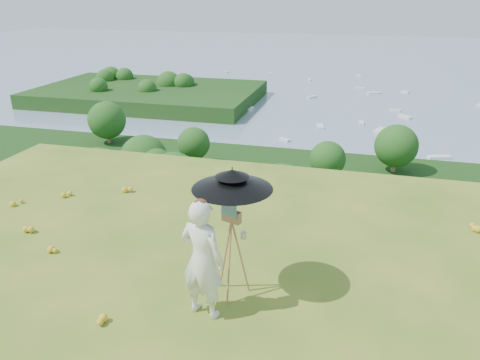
# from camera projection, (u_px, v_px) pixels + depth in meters

# --- Properties ---
(ground) EXTENTS (14.00, 14.00, 0.00)m
(ground) POSITION_uv_depth(u_px,v_px,m) (159.00, 339.00, 6.20)
(ground) COLOR #496F1F
(ground) RESTS_ON ground
(forest_slope) EXTENTS (140.00, 56.00, 22.00)m
(forest_slope) POSITION_uv_depth(u_px,v_px,m) (315.00, 337.00, 48.47)
(forest_slope) COLOR black
(forest_slope) RESTS_ON bay_water
(shoreline_tier) EXTENTS (170.00, 28.00, 8.00)m
(shoreline_tier) POSITION_uv_depth(u_px,v_px,m) (337.00, 224.00, 86.95)
(shoreline_tier) COLOR gray
(shoreline_tier) RESTS_ON bay_water
(bay_water) EXTENTS (700.00, 700.00, 0.00)m
(bay_water) POSITION_uv_depth(u_px,v_px,m) (359.00, 73.00, 234.09)
(bay_water) COLOR slate
(bay_water) RESTS_ON ground
(peninsula) EXTENTS (90.00, 60.00, 12.00)m
(peninsula) POSITION_uv_depth(u_px,v_px,m) (148.00, 87.00, 173.69)
(peninsula) COLOR black
(peninsula) RESTS_ON bay_water
(slope_trees) EXTENTS (110.00, 50.00, 6.00)m
(slope_trees) POSITION_uv_depth(u_px,v_px,m) (324.00, 216.00, 43.21)
(slope_trees) COLOR #1A4615
(slope_trees) RESTS_ON forest_slope
(harbor_town) EXTENTS (110.00, 22.00, 5.00)m
(harbor_town) POSITION_uv_depth(u_px,v_px,m) (339.00, 192.00, 84.51)
(harbor_town) COLOR silver
(harbor_town) RESTS_ON shoreline_tier
(moored_boats) EXTENTS (140.00, 140.00, 0.70)m
(moored_boats) POSITION_uv_depth(u_px,v_px,m) (318.00, 106.00, 166.09)
(moored_boats) COLOR silver
(moored_boats) RESTS_ON bay_water
(wildflowers) EXTENTS (10.00, 10.50, 0.12)m
(wildflowers) POSITION_uv_depth(u_px,v_px,m) (166.00, 323.00, 6.40)
(wildflowers) COLOR gold
(wildflowers) RESTS_ON ground
(painter) EXTENTS (0.73, 0.56, 1.78)m
(painter) POSITION_uv_depth(u_px,v_px,m) (202.00, 259.00, 6.36)
(painter) COLOR white
(painter) RESTS_ON ground
(field_easel) EXTENTS (0.73, 0.73, 1.52)m
(field_easel) POSITION_uv_depth(u_px,v_px,m) (232.00, 250.00, 6.85)
(field_easel) COLOR #A57445
(field_easel) RESTS_ON ground
(sun_umbrella) EXTENTS (1.34, 1.34, 0.80)m
(sun_umbrella) POSITION_uv_depth(u_px,v_px,m) (232.00, 194.00, 6.54)
(sun_umbrella) COLOR black
(sun_umbrella) RESTS_ON field_easel
(painter_cap) EXTENTS (0.28, 0.31, 0.10)m
(painter_cap) POSITION_uv_depth(u_px,v_px,m) (200.00, 203.00, 6.05)
(painter_cap) COLOR #BD6877
(painter_cap) RESTS_ON painter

